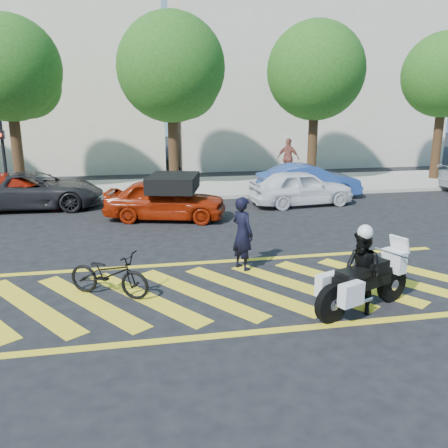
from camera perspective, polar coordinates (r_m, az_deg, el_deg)
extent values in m
plane|color=black|center=(10.11, 0.27, -8.09)|extent=(90.00, 90.00, 0.00)
cube|color=#9E998E|center=(21.57, -5.99, 4.31)|extent=(60.00, 5.00, 0.15)
cube|color=yellow|center=(10.16, -22.14, -9.11)|extent=(2.43, 3.21, 0.01)
cube|color=yellow|center=(9.99, -15.88, -8.95)|extent=(2.43, 3.21, 0.01)
cube|color=yellow|center=(9.95, -9.49, -8.69)|extent=(2.43, 3.21, 0.01)
cube|color=yellow|center=(10.02, -3.13, -8.31)|extent=(2.43, 3.21, 0.01)
cube|color=yellow|center=(10.22, 3.05, -7.86)|extent=(2.43, 3.21, 0.01)
cube|color=yellow|center=(10.52, 8.92, -7.33)|extent=(2.43, 3.21, 0.01)
cube|color=yellow|center=(10.93, 14.39, -6.78)|extent=(2.43, 3.21, 0.01)
cube|color=yellow|center=(11.43, 19.42, -6.21)|extent=(2.43, 3.21, 0.01)
cube|color=yellow|center=(12.01, 23.98, -5.66)|extent=(2.43, 3.21, 0.01)
cube|color=yellow|center=(8.43, 2.86, -12.96)|extent=(12.00, 0.20, 0.01)
cube|color=yellow|center=(11.86, -1.53, -4.59)|extent=(12.00, 0.20, 0.01)
cube|color=beige|center=(30.79, -23.47, 15.51)|extent=(16.00, 8.00, 10.00)
cube|color=beige|center=(32.07, 9.15, 17.30)|extent=(16.00, 8.00, 11.00)
cylinder|color=black|center=(21.74, -23.64, 8.39)|extent=(0.44, 0.44, 4.00)
sphere|color=#1E5115|center=(21.69, -24.52, 16.67)|extent=(4.20, 4.20, 4.20)
sphere|color=#1E5115|center=(21.84, -22.58, 15.18)|extent=(2.73, 2.73, 2.73)
cylinder|color=black|center=(21.31, -6.13, 9.41)|extent=(0.44, 0.44, 4.00)
sphere|color=#1E5115|center=(21.27, -6.38, 18.20)|extent=(4.60, 4.60, 4.60)
sphere|color=#1E5115|center=(21.60, -4.74, 16.35)|extent=(2.99, 2.99, 2.99)
cylinder|color=black|center=(22.81, 10.59, 9.59)|extent=(0.44, 0.44, 4.00)
sphere|color=#1E5115|center=(22.77, 10.99, 17.65)|extent=(4.40, 4.40, 4.40)
sphere|color=#1E5115|center=(23.24, 12.05, 15.90)|extent=(2.86, 2.86, 2.86)
cylinder|color=black|center=(25.90, 24.28, 9.14)|extent=(0.44, 0.44, 4.00)
sphere|color=#1E5115|center=(25.86, 25.02, 15.96)|extent=(4.00, 4.00, 4.00)
cylinder|color=black|center=(19.65, -24.85, 6.54)|extent=(0.12, 0.12, 3.20)
cube|color=black|center=(19.36, -25.34, 9.68)|extent=(0.28, 0.18, 0.32)
imported|color=black|center=(11.15, 2.24, -1.14)|extent=(0.67, 0.76, 1.76)
imported|color=black|center=(10.02, -13.67, -5.87)|extent=(1.87, 1.41, 0.94)
cylinder|color=black|center=(8.88, 12.82, -9.31)|extent=(0.72, 0.42, 0.72)
cylinder|color=silver|center=(8.88, 12.82, -9.31)|extent=(0.27, 0.24, 0.22)
cylinder|color=black|center=(10.11, 19.52, -6.81)|extent=(0.72, 0.42, 0.72)
cylinder|color=silver|center=(10.11, 19.52, -6.81)|extent=(0.27, 0.24, 0.22)
cube|color=black|center=(9.34, 16.30, -6.53)|extent=(1.36, 0.79, 0.33)
cube|color=black|center=(9.51, 17.67, -4.87)|extent=(0.58, 0.49, 0.24)
cube|color=black|center=(9.07, 15.27, -5.77)|extent=(0.69, 0.57, 0.13)
cube|color=silver|center=(9.94, 19.76, -4.19)|extent=(0.40, 0.51, 0.43)
cube|color=silver|center=(9.09, 12.37, -7.09)|extent=(0.53, 0.37, 0.41)
cube|color=silver|center=(8.74, 15.05, -8.16)|extent=(0.53, 0.37, 0.41)
imported|color=black|center=(9.30, 16.29, -5.58)|extent=(0.85, 0.94, 1.58)
imported|color=#971E07|center=(16.06, -7.07, 2.95)|extent=(4.32, 2.61, 1.38)
imported|color=#A11909|center=(19.14, -24.09, 3.59)|extent=(4.77, 2.46, 1.32)
imported|color=black|center=(18.97, -21.72, 3.78)|extent=(4.96, 2.45, 1.35)
imported|color=white|center=(18.43, 9.28, 4.35)|extent=(4.13, 2.02, 1.36)
imported|color=navy|center=(19.95, 10.12, 5.12)|extent=(4.24, 1.59, 1.38)
imported|color=brown|center=(24.05, 7.75, 7.86)|extent=(1.17, 1.13, 1.96)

